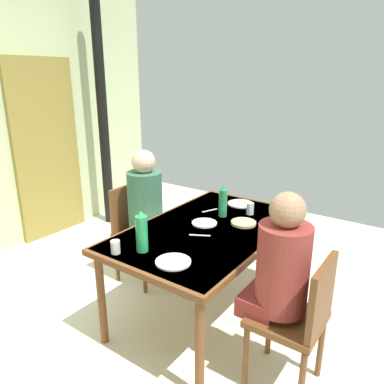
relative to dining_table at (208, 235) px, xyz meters
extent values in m
plane|color=silver|center=(-0.32, 0.14, -0.67)|extent=(5.94, 5.94, 0.00)
cube|color=olive|center=(0.27, 2.35, 0.33)|extent=(0.80, 0.05, 2.00)
cylinder|color=black|center=(0.88, 2.08, 0.71)|extent=(0.12, 0.12, 2.76)
cube|color=brown|center=(0.00, 0.00, 0.04)|extent=(1.56, 0.96, 0.04)
cube|color=beige|center=(0.00, 0.00, 0.06)|extent=(1.50, 0.92, 0.00)
cylinder|color=brown|center=(-0.71, -0.41, -0.32)|extent=(0.06, 0.06, 0.69)
cylinder|color=brown|center=(0.71, -0.41, -0.32)|extent=(0.06, 0.06, 0.69)
cylinder|color=brown|center=(-0.71, 0.41, -0.32)|extent=(0.06, 0.06, 0.69)
cylinder|color=brown|center=(0.71, 0.41, -0.32)|extent=(0.06, 0.06, 0.69)
cube|color=brown|center=(-0.32, -0.76, -0.22)|extent=(0.40, 0.40, 0.04)
cube|color=brown|center=(-0.32, -0.94, -0.01)|extent=(0.38, 0.04, 0.42)
cylinder|color=brown|center=(-0.49, -0.59, -0.46)|extent=(0.04, 0.04, 0.41)
cylinder|color=brown|center=(-0.15, -0.59, -0.46)|extent=(0.04, 0.04, 0.41)
cylinder|color=brown|center=(-0.49, -0.93, -0.46)|extent=(0.04, 0.04, 0.41)
cylinder|color=brown|center=(-0.15, -0.93, -0.46)|extent=(0.04, 0.04, 0.41)
cube|color=brown|center=(0.09, 0.76, -0.22)|extent=(0.40, 0.40, 0.04)
cube|color=brown|center=(0.09, 0.94, -0.01)|extent=(0.38, 0.04, 0.42)
cylinder|color=brown|center=(0.26, 0.59, -0.46)|extent=(0.04, 0.04, 0.41)
cylinder|color=brown|center=(-0.08, 0.59, -0.46)|extent=(0.04, 0.04, 0.41)
cylinder|color=brown|center=(0.26, 0.93, -0.46)|extent=(0.04, 0.04, 0.41)
cylinder|color=brown|center=(-0.08, 0.93, -0.46)|extent=(0.04, 0.04, 0.41)
cube|color=maroon|center=(-0.32, -0.60, -0.16)|extent=(0.30, 0.22, 0.12)
cylinder|color=maroon|center=(-0.32, -0.71, 0.10)|extent=(0.30, 0.30, 0.52)
sphere|color=#A87A5B|center=(-0.32, -0.71, 0.45)|extent=(0.20, 0.20, 0.20)
cube|color=#2E6949|center=(0.09, 0.60, -0.16)|extent=(0.30, 0.22, 0.12)
cylinder|color=#38664C|center=(0.09, 0.71, 0.10)|extent=(0.30, 0.30, 0.52)
sphere|color=beige|center=(0.09, 0.71, 0.45)|extent=(0.20, 0.20, 0.20)
cylinder|color=#26A05B|center=(-0.57, 0.14, 0.18)|extent=(0.08, 0.08, 0.24)
cone|color=green|center=(-0.57, 0.14, 0.32)|extent=(0.05, 0.05, 0.04)
cylinder|color=#27814F|center=(0.26, 0.03, 0.17)|extent=(0.07, 0.07, 0.22)
cone|color=#1F7549|center=(0.26, 0.03, 0.30)|extent=(0.05, 0.05, 0.03)
cylinder|color=white|center=(-0.57, -0.12, 0.07)|extent=(0.22, 0.22, 0.01)
cylinder|color=white|center=(0.04, 0.06, 0.07)|extent=(0.19, 0.19, 0.01)
cylinder|color=white|center=(0.59, 0.05, 0.07)|extent=(0.22, 0.22, 0.01)
cylinder|color=silver|center=(-0.69, 0.26, 0.11)|extent=(0.06, 0.06, 0.09)
cylinder|color=silver|center=(0.43, -0.13, 0.11)|extent=(0.06, 0.06, 0.10)
cylinder|color=#DBB77A|center=(0.21, -0.18, 0.07)|extent=(0.19, 0.19, 0.02)
cube|color=silver|center=(0.30, 0.18, 0.07)|extent=(0.14, 0.07, 0.00)
cube|color=silver|center=(-0.16, -0.03, 0.07)|extent=(0.09, 0.14, 0.00)
camera|label=1|loc=(-2.13, -1.36, 1.15)|focal=34.36mm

